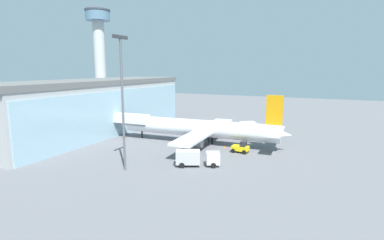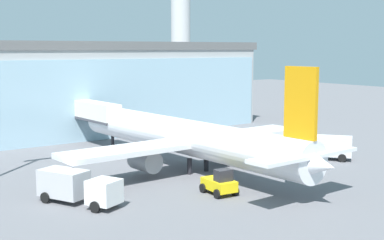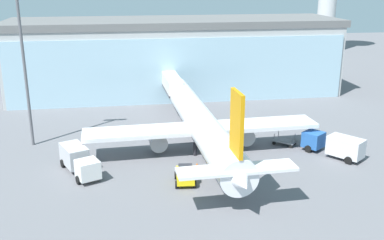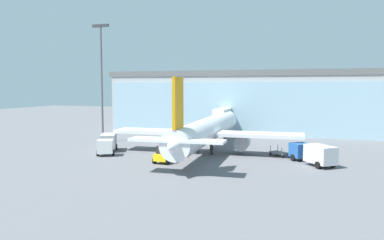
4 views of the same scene
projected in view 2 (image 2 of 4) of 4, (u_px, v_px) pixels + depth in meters
name	position (u px, v px, depth m)	size (l,w,h in m)	color
ground	(220.00, 181.00, 50.84)	(240.00, 240.00, 0.00)	slate
terminal_building	(72.00, 88.00, 78.70)	(59.52, 17.54, 13.46)	#A6A6A6
jet_bridge	(88.00, 111.00, 70.05)	(2.90, 13.84, 5.69)	silver
airplane	(185.00, 137.00, 55.32)	(28.73, 38.26, 11.08)	silver
catering_truck	(76.00, 186.00, 43.13)	(5.09, 7.54, 2.65)	silver
fuel_truck	(321.00, 146.00, 60.68)	(6.23, 7.11, 2.65)	#2659A5
baggage_cart	(264.00, 153.00, 61.80)	(3.18, 3.02, 1.50)	slate
pushback_tug	(220.00, 183.00, 45.99)	(2.35, 3.32, 2.30)	yellow
safety_cone_nose	(209.00, 179.00, 50.40)	(0.36, 0.36, 0.55)	orange
safety_cone_wingtip	(294.00, 155.00, 61.56)	(0.36, 0.36, 0.55)	orange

